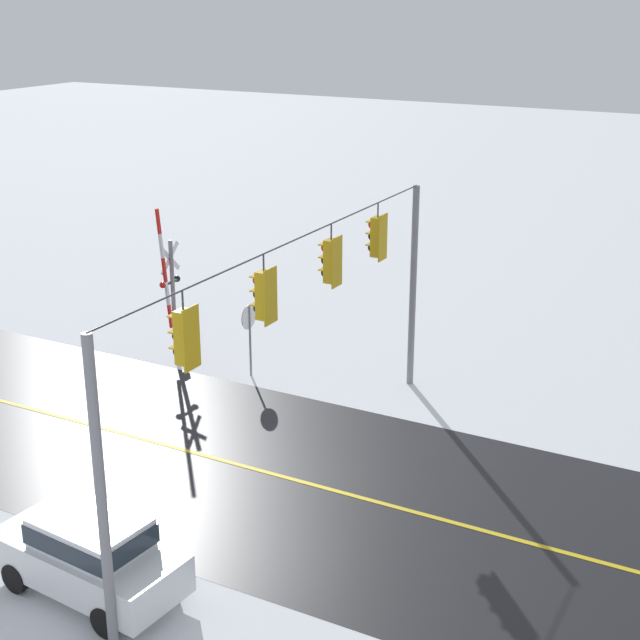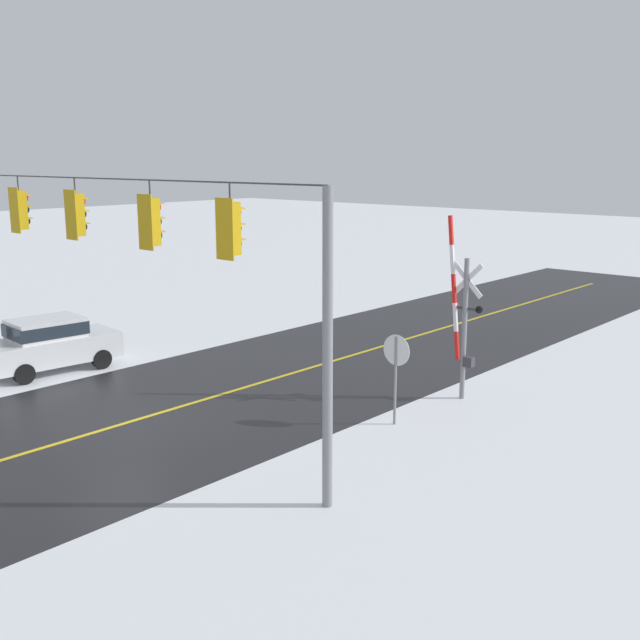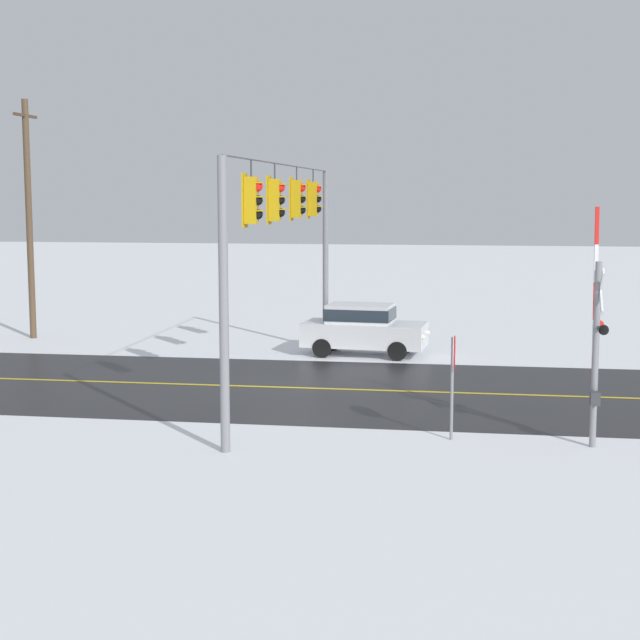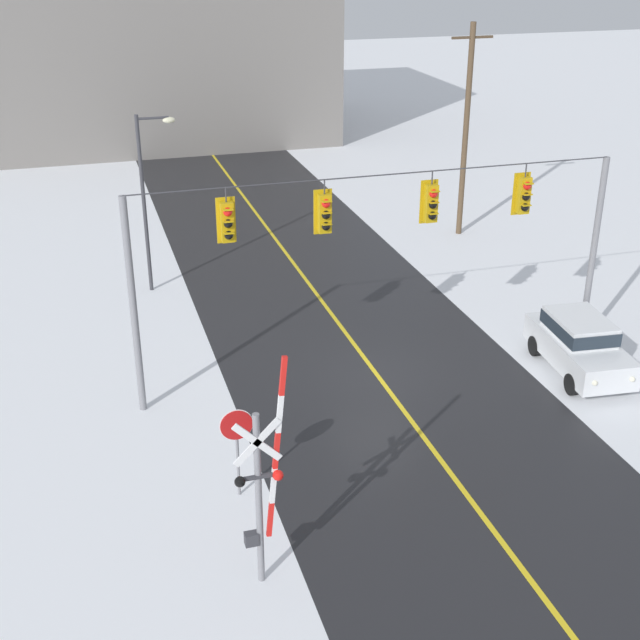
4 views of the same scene
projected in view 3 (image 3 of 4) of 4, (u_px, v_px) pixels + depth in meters
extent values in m
plane|color=white|center=(288.00, 388.00, 27.53)|extent=(160.00, 160.00, 0.00)
cube|color=black|center=(86.00, 381.00, 28.46)|extent=(9.00, 80.00, 0.01)
cube|color=gold|center=(86.00, 381.00, 28.46)|extent=(0.14, 72.00, 0.01)
cylinder|color=gray|center=(224.00, 306.00, 20.28)|extent=(0.20, 0.20, 6.20)
cylinder|color=gray|center=(326.00, 261.00, 34.00)|extent=(0.20, 0.20, 6.20)
cylinder|color=#38383D|center=(287.00, 165.00, 26.74)|extent=(14.00, 0.04, 0.04)
cylinder|color=#38383D|center=(251.00, 168.00, 22.49)|extent=(0.04, 0.04, 0.39)
cube|color=#C6990F|center=(251.00, 200.00, 22.59)|extent=(0.34, 0.28, 1.08)
cube|color=#C6990F|center=(245.00, 200.00, 22.61)|extent=(0.52, 0.03, 1.26)
sphere|color=red|center=(258.00, 186.00, 22.52)|extent=(0.24, 0.24, 0.24)
cube|color=#C6990F|center=(261.00, 183.00, 22.50)|extent=(0.26, 0.16, 0.03)
sphere|color=black|center=(258.00, 200.00, 22.56)|extent=(0.24, 0.24, 0.24)
cube|color=#C6990F|center=(261.00, 197.00, 22.54)|extent=(0.26, 0.16, 0.03)
sphere|color=black|center=(258.00, 214.00, 22.60)|extent=(0.24, 0.24, 0.24)
cube|color=#C6990F|center=(261.00, 211.00, 22.58)|extent=(0.26, 0.16, 0.03)
cylinder|color=#38383D|center=(275.00, 171.00, 25.13)|extent=(0.04, 0.04, 0.40)
cube|color=#C6990F|center=(275.00, 200.00, 25.22)|extent=(0.34, 0.28, 1.08)
cube|color=#C6990F|center=(269.00, 200.00, 25.24)|extent=(0.52, 0.03, 1.26)
sphere|color=red|center=(281.00, 188.00, 25.16)|extent=(0.24, 0.24, 0.24)
cube|color=#C6990F|center=(283.00, 184.00, 25.13)|extent=(0.26, 0.16, 0.03)
sphere|color=black|center=(281.00, 200.00, 25.20)|extent=(0.24, 0.24, 0.24)
cube|color=#C6990F|center=(283.00, 197.00, 25.17)|extent=(0.26, 0.16, 0.03)
sphere|color=black|center=(281.00, 213.00, 25.24)|extent=(0.24, 0.24, 0.24)
cube|color=#C6990F|center=(283.00, 209.00, 25.21)|extent=(0.26, 0.16, 0.03)
cylinder|color=#38383D|center=(297.00, 173.00, 28.19)|extent=(0.04, 0.04, 0.38)
cube|color=#C6990F|center=(297.00, 199.00, 28.29)|extent=(0.34, 0.28, 1.08)
cube|color=#C6990F|center=(291.00, 199.00, 28.31)|extent=(0.52, 0.03, 1.26)
sphere|color=red|center=(302.00, 188.00, 28.22)|extent=(0.24, 0.24, 0.24)
cube|color=#C6990F|center=(304.00, 185.00, 28.20)|extent=(0.26, 0.16, 0.03)
sphere|color=black|center=(302.00, 199.00, 28.26)|extent=(0.24, 0.24, 0.24)
cube|color=#C6990F|center=(304.00, 196.00, 28.24)|extent=(0.26, 0.16, 0.03)
sphere|color=black|center=(302.00, 210.00, 28.30)|extent=(0.24, 0.24, 0.24)
cube|color=#C6990F|center=(304.00, 207.00, 28.28)|extent=(0.26, 0.16, 0.03)
cylinder|color=#38383D|center=(313.00, 176.00, 31.05)|extent=(0.04, 0.04, 0.40)
cube|color=#C6990F|center=(313.00, 199.00, 31.14)|extent=(0.34, 0.28, 1.08)
cube|color=#C6990F|center=(308.00, 199.00, 31.16)|extent=(0.52, 0.03, 1.26)
sphere|color=red|center=(318.00, 189.00, 31.08)|extent=(0.24, 0.24, 0.24)
cube|color=#C6990F|center=(320.00, 186.00, 31.05)|extent=(0.26, 0.16, 0.03)
sphere|color=black|center=(318.00, 199.00, 31.12)|extent=(0.24, 0.24, 0.24)
cube|color=#C6990F|center=(320.00, 196.00, 31.10)|extent=(0.26, 0.16, 0.03)
sphere|color=black|center=(318.00, 209.00, 31.16)|extent=(0.24, 0.24, 0.24)
cube|color=#C6990F|center=(320.00, 206.00, 31.14)|extent=(0.26, 0.16, 0.03)
cylinder|color=gray|center=(452.00, 389.00, 21.56)|extent=(0.07, 0.07, 2.30)
cylinder|color=#B71414|center=(454.00, 353.00, 21.45)|extent=(0.76, 0.03, 0.76)
cylinder|color=white|center=(454.00, 353.00, 21.45)|extent=(0.80, 0.02, 0.80)
cylinder|color=gray|center=(596.00, 355.00, 20.83)|extent=(0.14, 0.14, 4.00)
cube|color=white|center=(600.00, 290.00, 20.65)|extent=(0.98, 0.04, 0.98)
cube|color=white|center=(600.00, 290.00, 20.65)|extent=(0.98, 0.04, 0.98)
cube|color=#38383D|center=(598.00, 327.00, 20.75)|extent=(0.80, 0.06, 0.08)
sphere|color=black|center=(604.00, 330.00, 20.37)|extent=(0.22, 0.22, 0.22)
sphere|color=red|center=(599.00, 325.00, 21.11)|extent=(0.22, 0.22, 0.22)
cube|color=red|center=(593.00, 376.00, 21.11)|extent=(0.18, 0.08, 0.82)
cube|color=white|center=(594.00, 339.00, 21.09)|extent=(0.18, 0.08, 0.82)
cube|color=red|center=(595.00, 301.00, 21.06)|extent=(0.18, 0.08, 0.82)
cube|color=white|center=(596.00, 264.00, 21.04)|extent=(0.18, 0.08, 0.82)
cube|color=red|center=(597.00, 226.00, 21.02)|extent=(0.18, 0.08, 0.82)
cube|color=#38383D|center=(595.00, 398.00, 20.77)|extent=(0.28, 0.20, 0.28)
cube|color=white|center=(364.00, 334.00, 33.02)|extent=(2.12, 4.24, 0.80)
cube|color=white|center=(360.00, 314.00, 32.96)|extent=(1.68, 2.26, 0.64)
cube|color=#232D38|center=(360.00, 314.00, 32.96)|extent=(1.72, 2.34, 0.40)
sphere|color=#EFEACC|center=(428.00, 333.00, 33.06)|extent=(0.16, 0.16, 0.16)
sphere|color=#EFEACC|center=(423.00, 337.00, 31.96)|extent=(0.16, 0.16, 0.16)
cylinder|color=black|center=(405.00, 344.00, 33.53)|extent=(0.28, 0.66, 0.64)
cylinder|color=black|center=(397.00, 351.00, 31.99)|extent=(0.28, 0.66, 0.64)
cylinder|color=black|center=(333.00, 341.00, 34.15)|extent=(0.28, 0.66, 0.64)
cylinder|color=black|center=(322.00, 348.00, 32.61)|extent=(0.28, 0.66, 0.64)
cylinder|color=brown|center=(29.00, 220.00, 36.54)|extent=(0.24, 0.24, 8.90)
cube|color=#4C3A28|center=(25.00, 116.00, 36.05)|extent=(1.80, 0.10, 0.10)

